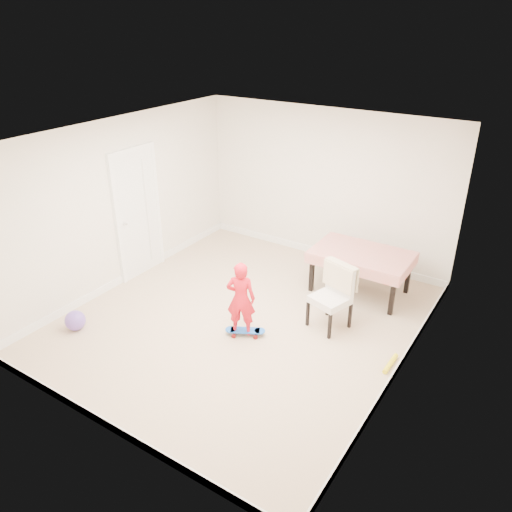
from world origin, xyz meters
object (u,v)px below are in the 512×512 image
Objects in this scene: balloon at (75,320)px; dining_chair at (330,297)px; dining_table at (360,272)px; skateboard at (245,332)px; child at (241,301)px.

dining_chair is at bearing 34.11° from balloon.
skateboard is (-0.83, -1.94, -0.30)m from dining_table.
balloon reaches higher than skateboard.
child is at bearing 29.76° from balloon.
child is 2.32m from balloon.
dining_table is at bearing 108.12° from dining_chair.
skateboard is at bearing -113.74° from dining_table.
balloon is at bearing -178.75° from skateboard.
dining_chair is 0.88× the size of child.
child is at bearing 171.18° from skateboard.
balloon is (-2.89, -1.96, -0.32)m from dining_chair.
dining_chair is 1.25m from skateboard.
skateboard is 1.94× the size of balloon.
child is at bearing -114.79° from dining_table.
dining_chair reaches higher than balloon.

